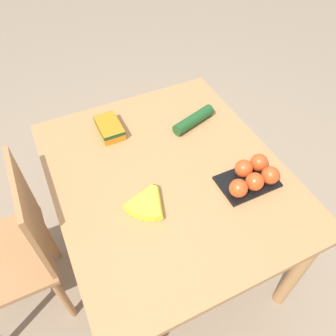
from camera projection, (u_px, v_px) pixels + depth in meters
ground_plane at (168, 252)px, 1.93m from camera, size 12.00×12.00×0.00m
dining_table at (168, 187)px, 1.46m from camera, size 1.12×0.95×0.72m
chair at (16, 250)px, 1.43m from camera, size 0.42×0.40×0.88m
banana_bunch at (148, 201)px, 1.27m from camera, size 0.16×0.16×0.04m
tomato_pack at (252, 176)px, 1.32m from camera, size 0.16×0.24×0.08m
carrot_bag at (109, 127)px, 1.53m from camera, size 0.17×0.10×0.05m
cucumber_near at (194, 120)px, 1.57m from camera, size 0.12×0.24×0.06m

